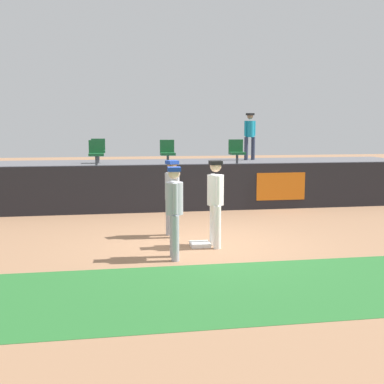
{
  "coord_description": "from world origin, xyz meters",
  "views": [
    {
      "loc": [
        -1.82,
        -9.81,
        2.48
      ],
      "look_at": [
        -0.02,
        0.89,
        1.0
      ],
      "focal_mm": 45.68,
      "sensor_mm": 36.0,
      "label": 1
    }
  ],
  "objects_px": {
    "seat_front_center": "(168,152)",
    "spectator_hooded": "(250,133)",
    "player_fielder_home": "(216,197)",
    "player_coach_visitor": "(174,206)",
    "seat_back_left": "(98,149)",
    "first_base": "(200,244)",
    "player_runner_visitor": "(172,193)",
    "seat_front_right": "(237,151)",
    "seat_front_left": "(96,152)"
  },
  "relations": [
    {
      "from": "player_runner_visitor",
      "to": "seat_front_right",
      "type": "xyz_separation_m",
      "value": [
        2.69,
        4.65,
        0.68
      ]
    },
    {
      "from": "seat_front_left",
      "to": "player_fielder_home",
      "type": "bearing_deg",
      "value": -66.26
    },
    {
      "from": "seat_front_left",
      "to": "seat_front_right",
      "type": "bearing_deg",
      "value": 0.0
    },
    {
      "from": "seat_front_right",
      "to": "spectator_hooded",
      "type": "height_order",
      "value": "spectator_hooded"
    },
    {
      "from": "first_base",
      "to": "seat_front_center",
      "type": "height_order",
      "value": "seat_front_center"
    },
    {
      "from": "seat_back_left",
      "to": "seat_front_right",
      "type": "height_order",
      "value": "same"
    },
    {
      "from": "player_coach_visitor",
      "to": "seat_back_left",
      "type": "distance_m",
      "value": 8.5
    },
    {
      "from": "player_fielder_home",
      "to": "spectator_hooded",
      "type": "distance_m",
      "value": 8.84
    },
    {
      "from": "player_runner_visitor",
      "to": "seat_front_left",
      "type": "bearing_deg",
      "value": 177.89
    },
    {
      "from": "first_base",
      "to": "spectator_hooded",
      "type": "distance_m",
      "value": 9.06
    },
    {
      "from": "first_base",
      "to": "seat_front_center",
      "type": "xyz_separation_m",
      "value": [
        -0.0,
        5.66,
        1.63
      ]
    },
    {
      "from": "first_base",
      "to": "seat_front_right",
      "type": "height_order",
      "value": "seat_front_right"
    },
    {
      "from": "seat_front_left",
      "to": "spectator_hooded",
      "type": "distance_m",
      "value": 6.15
    },
    {
      "from": "player_runner_visitor",
      "to": "seat_front_center",
      "type": "distance_m",
      "value": 4.72
    },
    {
      "from": "player_fielder_home",
      "to": "seat_front_left",
      "type": "relative_size",
      "value": 2.11
    },
    {
      "from": "player_fielder_home",
      "to": "player_runner_visitor",
      "type": "relative_size",
      "value": 1.04
    },
    {
      "from": "first_base",
      "to": "player_coach_visitor",
      "type": "height_order",
      "value": "player_coach_visitor"
    },
    {
      "from": "seat_front_left",
      "to": "seat_front_right",
      "type": "xyz_separation_m",
      "value": [
        4.46,
        0.0,
        0.0
      ]
    },
    {
      "from": "seat_front_left",
      "to": "seat_back_left",
      "type": "xyz_separation_m",
      "value": [
        0.02,
        1.8,
        0.0
      ]
    },
    {
      "from": "seat_front_right",
      "to": "seat_front_center",
      "type": "distance_m",
      "value": 2.25
    },
    {
      "from": "player_fielder_home",
      "to": "seat_front_right",
      "type": "relative_size",
      "value": 2.11
    },
    {
      "from": "player_fielder_home",
      "to": "seat_back_left",
      "type": "xyz_separation_m",
      "value": [
        -2.51,
        7.53,
        0.64
      ]
    },
    {
      "from": "seat_back_left",
      "to": "seat_front_center",
      "type": "relative_size",
      "value": 1.0
    },
    {
      "from": "player_fielder_home",
      "to": "player_coach_visitor",
      "type": "relative_size",
      "value": 1.03
    },
    {
      "from": "seat_front_left",
      "to": "seat_front_center",
      "type": "bearing_deg",
      "value": -0.0
    },
    {
      "from": "seat_front_left",
      "to": "player_runner_visitor",
      "type": "bearing_deg",
      "value": -69.19
    },
    {
      "from": "player_coach_visitor",
      "to": "seat_front_center",
      "type": "distance_m",
      "value": 6.59
    },
    {
      "from": "seat_front_center",
      "to": "spectator_hooded",
      "type": "distance_m",
      "value": 4.23
    },
    {
      "from": "seat_front_left",
      "to": "seat_front_center",
      "type": "distance_m",
      "value": 2.21
    },
    {
      "from": "seat_back_left",
      "to": "seat_front_center",
      "type": "distance_m",
      "value": 2.84
    },
    {
      "from": "first_base",
      "to": "player_fielder_home",
      "type": "bearing_deg",
      "value": -14.18
    },
    {
      "from": "first_base",
      "to": "spectator_hooded",
      "type": "bearing_deg",
      "value": 67.29
    },
    {
      "from": "player_coach_visitor",
      "to": "seat_back_left",
      "type": "xyz_separation_m",
      "value": [
        -1.55,
        8.33,
        0.67
      ]
    },
    {
      "from": "seat_front_left",
      "to": "seat_back_left",
      "type": "relative_size",
      "value": 1.0
    },
    {
      "from": "spectator_hooded",
      "to": "player_fielder_home",
      "type": "bearing_deg",
      "value": 51.23
    },
    {
      "from": "player_fielder_home",
      "to": "player_coach_visitor",
      "type": "bearing_deg",
      "value": -52.98
    },
    {
      "from": "seat_front_left",
      "to": "spectator_hooded",
      "type": "bearing_deg",
      "value": 23.69
    },
    {
      "from": "player_coach_visitor",
      "to": "spectator_hooded",
      "type": "distance_m",
      "value": 9.93
    },
    {
      "from": "player_runner_visitor",
      "to": "player_coach_visitor",
      "type": "relative_size",
      "value": 0.99
    },
    {
      "from": "player_runner_visitor",
      "to": "seat_front_center",
      "type": "xyz_separation_m",
      "value": [
        0.44,
        4.65,
        0.67
      ]
    },
    {
      "from": "player_runner_visitor",
      "to": "spectator_hooded",
      "type": "height_order",
      "value": "spectator_hooded"
    },
    {
      "from": "player_fielder_home",
      "to": "player_runner_visitor",
      "type": "distance_m",
      "value": 1.32
    },
    {
      "from": "player_coach_visitor",
      "to": "seat_front_right",
      "type": "height_order",
      "value": "seat_front_right"
    },
    {
      "from": "player_fielder_home",
      "to": "player_coach_visitor",
      "type": "xyz_separation_m",
      "value": [
        -0.95,
        -0.79,
        -0.02
      ]
    },
    {
      "from": "seat_front_center",
      "to": "seat_front_left",
      "type": "bearing_deg",
      "value": 180.0
    },
    {
      "from": "player_runner_visitor",
      "to": "seat_front_left",
      "type": "height_order",
      "value": "seat_front_left"
    },
    {
      "from": "first_base",
      "to": "player_coach_visitor",
      "type": "bearing_deg",
      "value": -126.6
    },
    {
      "from": "player_runner_visitor",
      "to": "seat_front_right",
      "type": "bearing_deg",
      "value": 127.02
    },
    {
      "from": "player_fielder_home",
      "to": "seat_front_right",
      "type": "distance_m",
      "value": 6.09
    },
    {
      "from": "seat_back_left",
      "to": "seat_front_right",
      "type": "xyz_separation_m",
      "value": [
        4.45,
        -1.8,
        -0.0
      ]
    }
  ]
}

